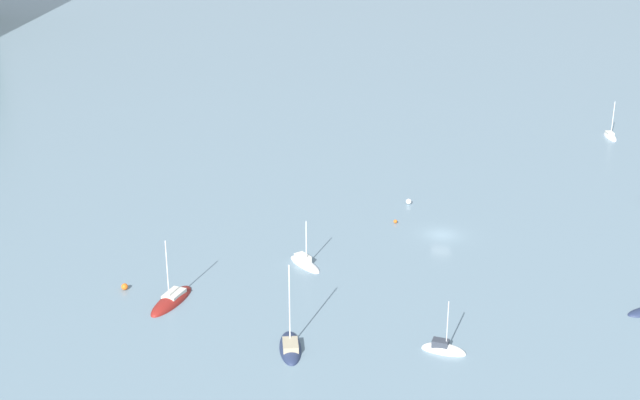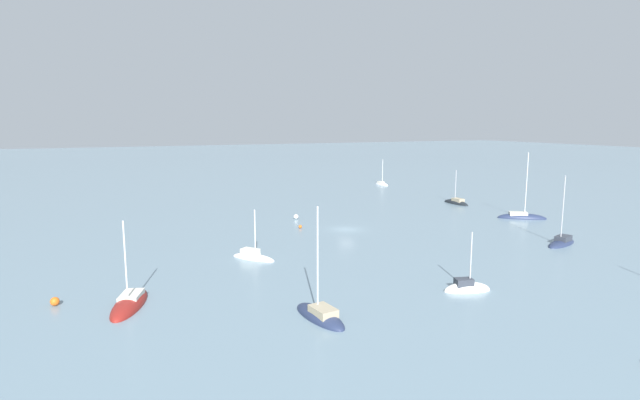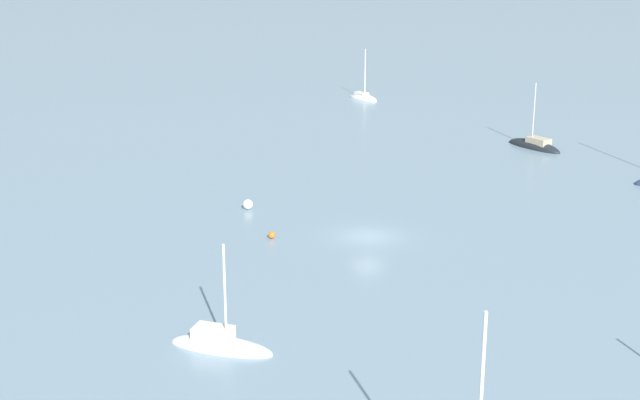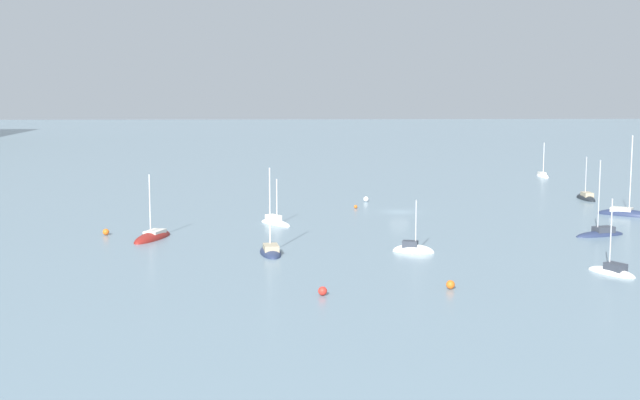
# 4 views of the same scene
# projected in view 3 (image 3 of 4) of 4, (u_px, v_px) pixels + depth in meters

# --- Properties ---
(ground_plane) EXTENTS (600.00, 600.00, 0.00)m
(ground_plane) POSITION_uv_depth(u_px,v_px,m) (368.00, 236.00, 67.43)
(ground_plane) COLOR slate
(sailboat_2) EXTENTS (6.96, 2.14, 7.74)m
(sailboat_2) POSITION_uv_depth(u_px,v_px,m) (534.00, 147.00, 94.99)
(sailboat_2) COLOR black
(sailboat_2) RESTS_ON ground_plane
(sailboat_3) EXTENTS (5.94, 5.16, 6.78)m
(sailboat_3) POSITION_uv_depth(u_px,v_px,m) (220.00, 346.00, 49.35)
(sailboat_3) COLOR silver
(sailboat_3) RESTS_ON ground_plane
(sailboat_5) EXTENTS (5.35, 2.10, 7.61)m
(sailboat_5) POSITION_uv_depth(u_px,v_px,m) (363.00, 98.00, 122.56)
(sailboat_5) COLOR silver
(sailboat_5) RESTS_ON ground_plane
(mooring_buoy_0) EXTENTS (0.84, 0.84, 0.84)m
(mooring_buoy_0) POSITION_uv_depth(u_px,v_px,m) (248.00, 204.00, 73.93)
(mooring_buoy_0) COLOR white
(mooring_buoy_0) RESTS_ON ground_plane
(mooring_buoy_4) EXTENTS (0.54, 0.54, 0.54)m
(mooring_buoy_4) POSITION_uv_depth(u_px,v_px,m) (272.00, 235.00, 66.95)
(mooring_buoy_4) COLOR orange
(mooring_buoy_4) RESTS_ON ground_plane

